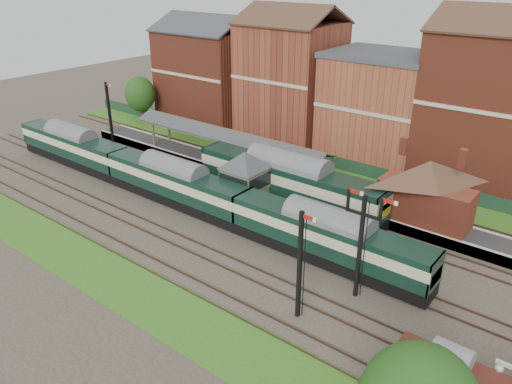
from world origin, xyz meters
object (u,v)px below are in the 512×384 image
Objects in this scene: signal_box at (245,180)px; semaphore_bracket at (361,240)px; platform_railcar at (288,181)px; dmu_train at (175,182)px.

semaphore_bracket reaches higher than signal_box.
platform_railcar is (2.77, 3.25, -0.50)m from signal_box.
signal_box is 7.10m from dmu_train.
signal_box is 0.30× the size of platform_railcar.
platform_railcar is (-12.27, 9.00, -1.94)m from semaphore_bracket.
semaphore_bracket is 21.57m from dmu_train.
dmu_train is at bearing -152.56° from signal_box.
platform_railcar is at bearing 143.74° from semaphore_bracket.
signal_box is 16.16m from semaphore_bracket.
signal_box is at bearing 27.44° from dmu_train.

